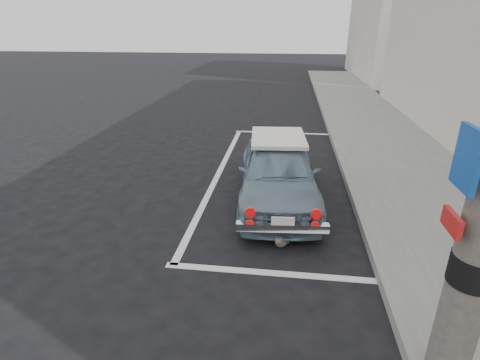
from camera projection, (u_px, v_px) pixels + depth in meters
The scene contains 8 objects.
ground at pixel (243, 250), 5.48m from camera, with size 80.00×80.00×0.00m, color black.
sidewalk at pixel (428, 199), 6.91m from camera, with size 2.80×40.00×0.15m, color slate.
building_far at pixel (394, 6), 21.50m from camera, with size 3.50×10.00×8.00m, color beige.
pline_rear at pixel (276, 273), 4.97m from camera, with size 3.00×0.12×0.01m, color silver.
pline_front at pixel (285, 133), 11.37m from camera, with size 3.00×0.12×0.01m, color silver.
pline_side at pixel (219, 173), 8.33m from camera, with size 0.12×7.00×0.01m, color silver.
retro_coupe at pixel (278, 170), 6.81m from camera, with size 1.66×3.57×1.18m.
cat at pixel (282, 240), 5.55m from camera, with size 0.28×0.40×0.23m.
Camera 1 is at (0.56, -4.63, 3.06)m, focal length 28.00 mm.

